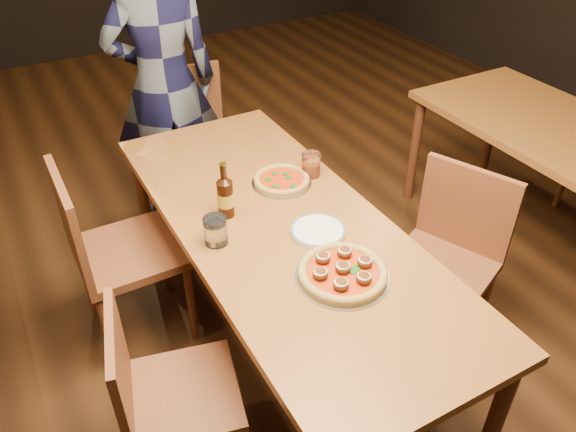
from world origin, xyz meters
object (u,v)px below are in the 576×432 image
amber_glass (311,165)px  water_glass (216,230)px  chair_main_e (439,268)px  beer_bottle (225,198)px  pizza_margherita (282,180)px  plate_stack (318,231)px  table_main (282,237)px  pizza_meatball (343,272)px  diner (164,85)px  chair_main_nw (183,394)px  chair_main_sw (129,250)px  chair_end (199,147)px

amber_glass → water_glass: bearing=-156.6°
chair_main_e → beer_bottle: 1.00m
pizza_margherita → plate_stack: (-0.05, -0.39, -0.01)m
table_main → pizza_meatball: bearing=-84.6°
pizza_margherita → plate_stack: bearing=-97.2°
water_glass → plate_stack: bearing=-21.0°
table_main → water_glass: (-0.28, 0.02, 0.13)m
amber_glass → table_main: bearing=-137.9°
table_main → chair_main_e: chair_main_e is taller
amber_glass → diner: size_ratio=0.06×
chair_main_nw → chair_main_sw: size_ratio=0.87×
chair_main_sw → amber_glass: (0.84, -0.20, 0.32)m
diner → chair_main_nw: bearing=79.9°
chair_main_sw → beer_bottle: size_ratio=4.03×
table_main → chair_main_e: bearing=-24.5°
table_main → plate_stack: bearing=-53.4°
chair_main_e → pizza_meatball: size_ratio=2.69×
chair_main_nw → chair_end: size_ratio=0.90×
beer_bottle → amber_glass: 0.48m
pizza_meatball → diner: diner is taller
amber_glass → diner: (-0.32, 1.08, 0.05)m
chair_main_sw → water_glass: size_ratio=8.51×
beer_bottle → water_glass: (-0.11, -0.15, -0.03)m
chair_main_sw → beer_bottle: 0.59m
pizza_meatball → amber_glass: size_ratio=3.16×
pizza_meatball → water_glass: 0.52m
beer_bottle → pizza_margherita: bearing=18.1°
chair_end → chair_main_sw: bearing=-124.7°
plate_stack → water_glass: 0.40m
water_glass → beer_bottle: bearing=53.6°
chair_main_nw → pizza_margherita: bearing=-37.2°
chair_end → pizza_meatball: (-0.07, -1.63, 0.30)m
beer_bottle → diner: diner is taller
water_glass → diner: (0.25, 1.33, 0.05)m
chair_main_sw → amber_glass: chair_main_sw is taller
water_glass → amber_glass: (0.58, 0.25, -0.00)m
amber_glass → beer_bottle: bearing=-167.6°
chair_main_e → table_main: bearing=-137.6°
chair_end → pizza_margherita: bearing=-82.5°
chair_main_nw → beer_bottle: bearing=-26.5°
chair_main_nw → diner: size_ratio=0.50×
chair_main_nw → chair_main_sw: (0.05, 0.80, 0.06)m
chair_end → water_glass: 1.32m
chair_end → diner: (-0.13, 0.11, 0.38)m
beer_bottle → plate_stack: bearing=-47.4°
water_glass → amber_glass: water_glass is taller
diner → amber_glass: bearing=115.0°
pizza_meatball → amber_glass: amber_glass is taller
chair_end → plate_stack: chair_end is taller
table_main → plate_stack: 0.18m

